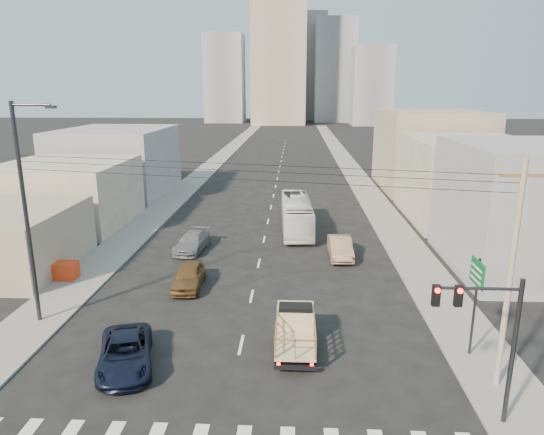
# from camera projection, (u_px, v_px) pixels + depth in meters

# --- Properties ---
(ground) EXTENTS (420.00, 420.00, 0.00)m
(ground) POSITION_uv_depth(u_px,v_px,m) (236.00, 366.00, 22.63)
(ground) COLOR black
(ground) RESTS_ON ground
(sidewalk_left) EXTENTS (3.50, 180.00, 0.12)m
(sidewalk_left) POSITION_uv_depth(u_px,v_px,m) (219.00, 159.00, 90.80)
(sidewalk_left) COLOR gray
(sidewalk_left) RESTS_ON ground
(sidewalk_right) EXTENTS (3.50, 180.00, 0.12)m
(sidewalk_right) POSITION_uv_depth(u_px,v_px,m) (345.00, 160.00, 89.69)
(sidewalk_right) COLOR gray
(sidewalk_right) RESTS_ON ground
(lane_dashes) EXTENTS (0.15, 104.00, 0.01)m
(lane_dashes) POSITION_uv_depth(u_px,v_px,m) (278.00, 175.00, 73.83)
(lane_dashes) COLOR silver
(lane_dashes) RESTS_ON ground
(flatbed_pickup) EXTENTS (1.95, 4.41, 1.90)m
(flatbed_pickup) POSITION_uv_depth(u_px,v_px,m) (295.00, 328.00, 24.01)
(flatbed_pickup) COLOR #CDB689
(flatbed_pickup) RESTS_ON ground
(navy_pickup) EXTENTS (3.69, 5.58, 1.42)m
(navy_pickup) POSITION_uv_depth(u_px,v_px,m) (125.00, 353.00, 22.44)
(navy_pickup) COLOR black
(navy_pickup) RESTS_ON ground
(city_bus) EXTENTS (3.05, 10.95, 3.02)m
(city_bus) POSITION_uv_depth(u_px,v_px,m) (297.00, 214.00, 44.43)
(city_bus) COLOR white
(city_bus) RESTS_ON ground
(sedan_brown) EXTENTS (2.01, 4.60, 1.54)m
(sedan_brown) POSITION_uv_depth(u_px,v_px,m) (189.00, 276.00, 31.58)
(sedan_brown) COLOR brown
(sedan_brown) RESTS_ON ground
(sedan_tan) EXTENTS (1.75, 4.80, 1.57)m
(sedan_tan) POSITION_uv_depth(u_px,v_px,m) (340.00, 247.00, 37.32)
(sedan_tan) COLOR #987758
(sedan_tan) RESTS_ON ground
(sedan_grey) EXTENTS (2.58, 5.14, 1.43)m
(sedan_grey) POSITION_uv_depth(u_px,v_px,m) (192.00, 242.00, 38.87)
(sedan_grey) COLOR slate
(sedan_grey) RESTS_ON ground
(traffic_signal) EXTENTS (3.23, 0.35, 6.00)m
(traffic_signal) POSITION_uv_depth(u_px,v_px,m) (488.00, 327.00, 17.75)
(traffic_signal) COLOR #2D2D33
(traffic_signal) RESTS_ON ground
(green_sign) EXTENTS (0.18, 1.60, 5.00)m
(green_sign) POSITION_uv_depth(u_px,v_px,m) (476.00, 284.00, 22.61)
(green_sign) COLOR #2D2D33
(green_sign) RESTS_ON ground
(utility_pole) EXTENTS (1.80, 0.24, 10.00)m
(utility_pole) POSITION_uv_depth(u_px,v_px,m) (510.00, 275.00, 19.81)
(utility_pole) COLOR tan
(utility_pole) RESTS_ON ground
(streetlamp_left) EXTENTS (2.36, 0.25, 12.00)m
(streetlamp_left) POSITION_uv_depth(u_px,v_px,m) (27.00, 210.00, 25.40)
(streetlamp_left) COLOR #2D2D33
(streetlamp_left) RESTS_ON ground
(overhead_wires) EXTENTS (23.01, 5.02, 0.72)m
(overhead_wires) POSITION_uv_depth(u_px,v_px,m) (237.00, 171.00, 21.81)
(overhead_wires) COLOR black
(overhead_wires) RESTS_ON ground
(crate_stack) EXTENTS (1.80, 1.20, 1.14)m
(crate_stack) POSITION_uv_depth(u_px,v_px,m) (63.00, 270.00, 32.80)
(crate_stack) COLOR red
(crate_stack) RESTS_ON sidewalk_left
(bldg_right_near) EXTENTS (10.00, 12.00, 9.00)m
(bldg_right_near) POSITION_uv_depth(u_px,v_px,m) (527.00, 208.00, 34.12)
(bldg_right_near) COLOR gray
(bldg_right_near) RESTS_ON ground
(bldg_right_mid) EXTENTS (11.00, 14.00, 8.00)m
(bldg_right_mid) POSITION_uv_depth(u_px,v_px,m) (466.00, 179.00, 47.75)
(bldg_right_mid) COLOR #A59985
(bldg_right_mid) RESTS_ON ground
(bldg_right_far) EXTENTS (12.00, 16.00, 10.00)m
(bldg_right_far) POSITION_uv_depth(u_px,v_px,m) (429.00, 150.00, 62.93)
(bldg_right_far) COLOR tan
(bldg_right_far) RESTS_ON ground
(bldg_left_near) EXTENTS (9.00, 10.00, 4.40)m
(bldg_left_near) POSITION_uv_depth(u_px,v_px,m) (5.00, 240.00, 34.52)
(bldg_left_near) COLOR tan
(bldg_left_near) RESTS_ON ground
(bldg_left_mid) EXTENTS (11.00, 12.00, 6.00)m
(bldg_left_mid) POSITION_uv_depth(u_px,v_px,m) (67.00, 194.00, 45.96)
(bldg_left_mid) COLOR #A59985
(bldg_left_mid) RESTS_ON ground
(bldg_left_far) EXTENTS (12.00, 16.00, 8.00)m
(bldg_left_far) POSITION_uv_depth(u_px,v_px,m) (117.00, 161.00, 60.22)
(bldg_left_far) COLOR gray
(bldg_left_far) RESTS_ON ground
(high_rise_tower) EXTENTS (20.00, 20.00, 60.00)m
(high_rise_tower) POSITION_uv_depth(u_px,v_px,m) (279.00, 42.00, 179.43)
(high_rise_tower) COLOR tan
(high_rise_tower) RESTS_ON ground
(midrise_ne) EXTENTS (16.00, 16.00, 40.00)m
(midrise_ne) POSITION_uv_depth(u_px,v_px,m) (335.00, 71.00, 195.42)
(midrise_ne) COLOR gray
(midrise_ne) RESTS_ON ground
(midrise_nw) EXTENTS (15.00, 15.00, 34.00)m
(midrise_nw) POSITION_uv_depth(u_px,v_px,m) (225.00, 79.00, 193.44)
(midrise_nw) COLOR gray
(midrise_nw) RESTS_ON ground
(midrise_back) EXTENTS (18.00, 18.00, 44.00)m
(midrise_back) POSITION_uv_depth(u_px,v_px,m) (304.00, 68.00, 209.97)
(midrise_back) COLOR gray
(midrise_back) RESTS_ON ground
(midrise_east) EXTENTS (14.00, 14.00, 28.00)m
(midrise_east) POSITION_uv_depth(u_px,v_px,m) (371.00, 86.00, 177.06)
(midrise_east) COLOR gray
(midrise_east) RESTS_ON ground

